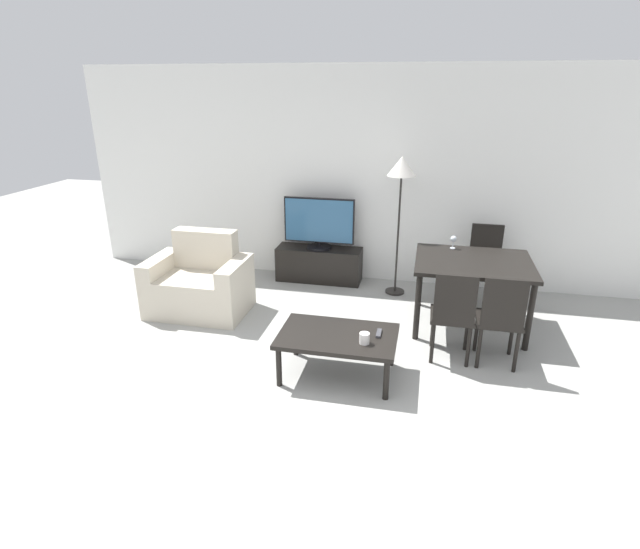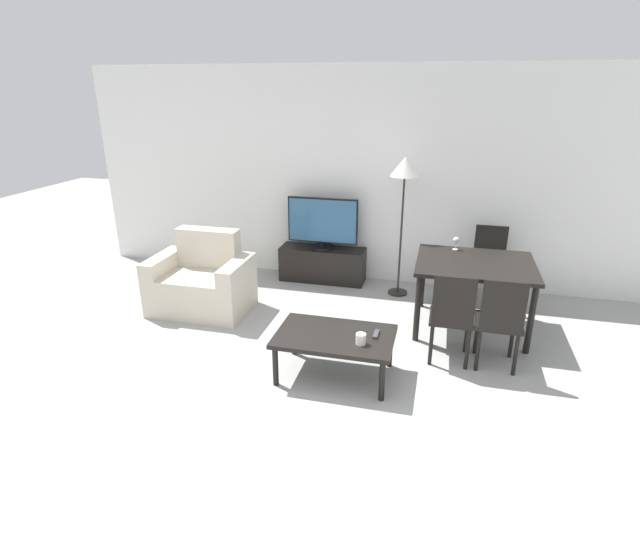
{
  "view_description": "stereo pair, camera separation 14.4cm",
  "coord_description": "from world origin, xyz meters",
  "px_view_note": "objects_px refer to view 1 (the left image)",
  "views": [
    {
      "loc": [
        0.79,
        -2.94,
        2.46
      ],
      "look_at": [
        -0.24,
        1.67,
        0.65
      ],
      "focal_mm": 28.0,
      "sensor_mm": 36.0,
      "label": 1
    },
    {
      "loc": [
        0.93,
        -2.91,
        2.46
      ],
      "look_at": [
        -0.24,
        1.67,
        0.65
      ],
      "focal_mm": 28.0,
      "sensor_mm": 36.0,
      "label": 2
    }
  ],
  "objects_px": {
    "cup_white_near": "(364,338)",
    "tv_stand": "(319,264)",
    "remote_primary": "(379,333)",
    "tv": "(319,224)",
    "coffee_table": "(338,339)",
    "dining_chair_near": "(453,312)",
    "floor_lamp": "(401,175)",
    "dining_chair_near_right": "(501,316)",
    "dining_chair_far": "(485,259)",
    "dining_table": "(473,268)",
    "wine_glass_left": "(453,240)",
    "armchair": "(200,285)"
  },
  "relations": [
    {
      "from": "cup_white_near",
      "to": "tv_stand",
      "type": "bearing_deg",
      "value": 111.33
    },
    {
      "from": "remote_primary",
      "to": "tv",
      "type": "bearing_deg",
      "value": 115.3
    },
    {
      "from": "tv",
      "to": "coffee_table",
      "type": "xyz_separation_m",
      "value": [
        0.67,
        -2.23,
        -0.42
      ]
    },
    {
      "from": "dining_chair_near",
      "to": "remote_primary",
      "type": "height_order",
      "value": "dining_chair_near"
    },
    {
      "from": "tv",
      "to": "remote_primary",
      "type": "relative_size",
      "value": 6.1
    },
    {
      "from": "coffee_table",
      "to": "floor_lamp",
      "type": "height_order",
      "value": "floor_lamp"
    },
    {
      "from": "tv",
      "to": "dining_chair_near_right",
      "type": "distance_m",
      "value": 2.73
    },
    {
      "from": "tv_stand",
      "to": "dining_chair_far",
      "type": "xyz_separation_m",
      "value": [
        2.07,
        -0.15,
        0.28
      ]
    },
    {
      "from": "dining_table",
      "to": "floor_lamp",
      "type": "xyz_separation_m",
      "value": [
        -0.84,
        0.75,
        0.82
      ]
    },
    {
      "from": "remote_primary",
      "to": "wine_glass_left",
      "type": "xyz_separation_m",
      "value": [
        0.64,
        1.57,
        0.43
      ]
    },
    {
      "from": "dining_chair_near_right",
      "to": "wine_glass_left",
      "type": "bearing_deg",
      "value": 109.42
    },
    {
      "from": "dining_chair_far",
      "to": "cup_white_near",
      "type": "distance_m",
      "value": 2.48
    },
    {
      "from": "coffee_table",
      "to": "floor_lamp",
      "type": "xyz_separation_m",
      "value": [
        0.36,
        2.03,
        1.11
      ]
    },
    {
      "from": "dining_chair_near",
      "to": "dining_chair_near_right",
      "type": "height_order",
      "value": "same"
    },
    {
      "from": "armchair",
      "to": "dining_chair_far",
      "type": "distance_m",
      "value": 3.37
    },
    {
      "from": "dining_chair_near_right",
      "to": "floor_lamp",
      "type": "height_order",
      "value": "floor_lamp"
    },
    {
      "from": "tv",
      "to": "dining_table",
      "type": "bearing_deg",
      "value": -27.05
    },
    {
      "from": "floor_lamp",
      "to": "wine_glass_left",
      "type": "height_order",
      "value": "floor_lamp"
    },
    {
      "from": "dining_chair_near",
      "to": "wine_glass_left",
      "type": "distance_m",
      "value": 1.22
    },
    {
      "from": "armchair",
      "to": "dining_chair_far",
      "type": "relative_size",
      "value": 1.21
    },
    {
      "from": "coffee_table",
      "to": "dining_chair_far",
      "type": "distance_m",
      "value": 2.52
    },
    {
      "from": "tv_stand",
      "to": "wine_glass_left",
      "type": "height_order",
      "value": "wine_glass_left"
    },
    {
      "from": "tv_stand",
      "to": "coffee_table",
      "type": "relative_size",
      "value": 1.08
    },
    {
      "from": "tv",
      "to": "wine_glass_left",
      "type": "relative_size",
      "value": 6.27
    },
    {
      "from": "tv_stand",
      "to": "dining_chair_near",
      "type": "xyz_separation_m",
      "value": [
        1.65,
        -1.76,
        0.28
      ]
    },
    {
      "from": "wine_glass_left",
      "to": "tv",
      "type": "bearing_deg",
      "value": 160.65
    },
    {
      "from": "armchair",
      "to": "dining_table",
      "type": "height_order",
      "value": "armchair"
    },
    {
      "from": "remote_primary",
      "to": "wine_glass_left",
      "type": "distance_m",
      "value": 1.75
    },
    {
      "from": "dining_table",
      "to": "remote_primary",
      "type": "relative_size",
      "value": 7.92
    },
    {
      "from": "coffee_table",
      "to": "dining_chair_far",
      "type": "xyz_separation_m",
      "value": [
        1.4,
        2.09,
        0.14
      ]
    },
    {
      "from": "tv",
      "to": "dining_chair_near",
      "type": "distance_m",
      "value": 2.43
    },
    {
      "from": "remote_primary",
      "to": "armchair",
      "type": "bearing_deg",
      "value": 156.41
    },
    {
      "from": "dining_chair_near_right",
      "to": "wine_glass_left",
      "type": "height_order",
      "value": "dining_chair_near_right"
    },
    {
      "from": "wine_glass_left",
      "to": "armchair",
      "type": "bearing_deg",
      "value": -167.06
    },
    {
      "from": "remote_primary",
      "to": "wine_glass_left",
      "type": "bearing_deg",
      "value": 67.95
    },
    {
      "from": "tv",
      "to": "remote_primary",
      "type": "xyz_separation_m",
      "value": [
        1.02,
        -2.16,
        -0.36
      ]
    },
    {
      "from": "dining_chair_far",
      "to": "dining_chair_near_right",
      "type": "distance_m",
      "value": 1.61
    },
    {
      "from": "dining_chair_far",
      "to": "floor_lamp",
      "type": "bearing_deg",
      "value": -176.96
    },
    {
      "from": "dining_chair_far",
      "to": "wine_glass_left",
      "type": "height_order",
      "value": "dining_chair_far"
    },
    {
      "from": "coffee_table",
      "to": "tv_stand",
      "type": "bearing_deg",
      "value": 106.62
    },
    {
      "from": "dining_chair_near_right",
      "to": "tv",
      "type": "bearing_deg",
      "value": 139.73
    },
    {
      "from": "dining_chair_far",
      "to": "cup_white_near",
      "type": "relative_size",
      "value": 9.51
    },
    {
      "from": "coffee_table",
      "to": "dining_chair_near_right",
      "type": "bearing_deg",
      "value": 18.93
    },
    {
      "from": "coffee_table",
      "to": "tv",
      "type": "bearing_deg",
      "value": 106.63
    },
    {
      "from": "dining_chair_far",
      "to": "wine_glass_left",
      "type": "distance_m",
      "value": 0.69
    },
    {
      "from": "dining_chair_near",
      "to": "coffee_table",
      "type": "bearing_deg",
      "value": -154.01
    },
    {
      "from": "dining_chair_far",
      "to": "cup_white_near",
      "type": "xyz_separation_m",
      "value": [
        -1.15,
        -2.2,
        -0.05
      ]
    },
    {
      "from": "coffee_table",
      "to": "cup_white_near",
      "type": "xyz_separation_m",
      "value": [
        0.25,
        -0.11,
        0.09
      ]
    },
    {
      "from": "dining_table",
      "to": "wine_glass_left",
      "type": "xyz_separation_m",
      "value": [
        -0.21,
        0.37,
        0.19
      ]
    },
    {
      "from": "tv_stand",
      "to": "dining_table",
      "type": "height_order",
      "value": "dining_table"
    }
  ]
}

